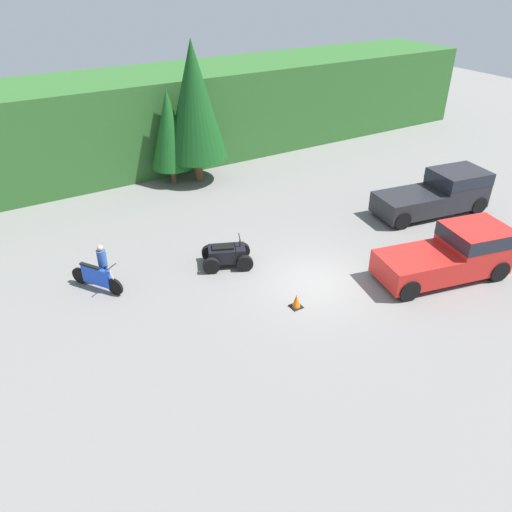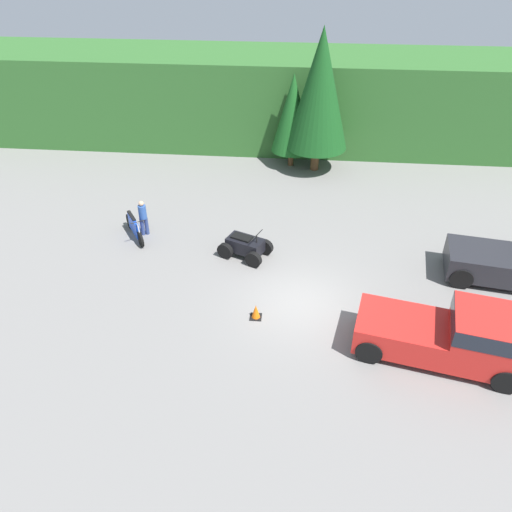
# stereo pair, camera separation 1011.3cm
# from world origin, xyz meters

# --- Properties ---
(ground_plane) EXTENTS (80.00, 80.00, 0.00)m
(ground_plane) POSITION_xyz_m (0.00, 0.00, 0.00)
(ground_plane) COLOR slate
(hillside_backdrop) EXTENTS (44.00, 6.00, 5.17)m
(hillside_backdrop) POSITION_xyz_m (0.00, 16.00, 2.58)
(hillside_backdrop) COLOR #2D6028
(hillside_backdrop) RESTS_ON ground_plane
(tree_left) EXTENTS (2.24, 2.24, 5.10)m
(tree_left) POSITION_xyz_m (-0.81, 12.16, 3.00)
(tree_left) COLOR brown
(tree_left) RESTS_ON ground_plane
(tree_mid_left) EXTENTS (3.29, 3.29, 7.48)m
(tree_mid_left) POSITION_xyz_m (0.52, 11.73, 4.40)
(tree_mid_left) COLOR brown
(tree_mid_left) RESTS_ON ground_plane
(pickup_truck_red) EXTENTS (5.47, 3.11, 1.99)m
(pickup_truck_red) POSITION_xyz_m (4.86, -2.29, 1.04)
(pickup_truck_red) COLOR red
(pickup_truck_red) RESTS_ON ground_plane
(dirt_bike) EXTENTS (1.40, 2.05, 1.20)m
(dirt_bike) POSITION_xyz_m (-7.41, 3.93, 0.50)
(dirt_bike) COLOR black
(dirt_bike) RESTS_ON ground_plane
(quad_atv) EXTENTS (2.34, 1.94, 1.20)m
(quad_atv) POSITION_xyz_m (-2.39, 2.90, 0.48)
(quad_atv) COLOR black
(quad_atv) RESTS_ON ground_plane
(rider_person) EXTENTS (0.45, 0.45, 1.67)m
(rider_person) POSITION_xyz_m (-7.03, 4.18, 0.91)
(rider_person) COLOR navy
(rider_person) RESTS_ON ground_plane
(traffic_cone) EXTENTS (0.42, 0.42, 0.55)m
(traffic_cone) POSITION_xyz_m (-1.60, -0.91, 0.25)
(traffic_cone) COLOR black
(traffic_cone) RESTS_ON ground_plane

